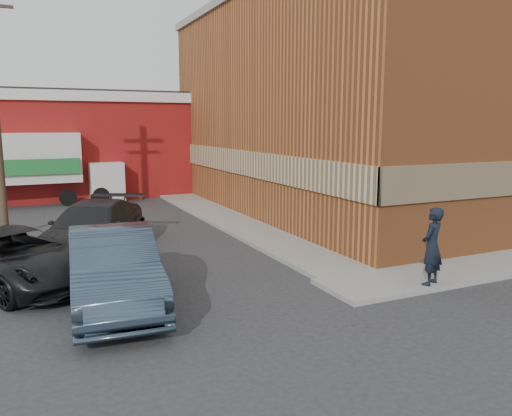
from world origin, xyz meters
name	(u,v)px	position (x,y,z in m)	size (l,w,h in m)	color
ground	(328,281)	(0.00, 0.00, 0.00)	(90.00, 90.00, 0.00)	#28282B
brick_building	(380,107)	(8.50, 9.00, 4.68)	(14.25, 18.25, 9.36)	#AA592B
sidewalk_west	(222,217)	(0.60, 9.00, 0.06)	(1.80, 18.00, 0.12)	gray
warehouse	(39,144)	(-6.00, 20.00, 2.81)	(16.30, 8.30, 5.60)	maroon
man	(432,246)	(1.85, -1.55, 1.04)	(0.67, 0.44, 1.85)	black
sedan	(113,268)	(-5.11, 0.50, 0.82)	(1.73, 4.97, 1.64)	#334355
suv_a	(15,258)	(-7.06, 2.84, 0.69)	(2.28, 4.95, 1.38)	black
suv_b	(93,229)	(-4.99, 5.13, 0.78)	(2.18, 5.36, 1.56)	black
box_truck	(35,164)	(-6.31, 16.01, 2.00)	(7.07, 2.27, 3.47)	silver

